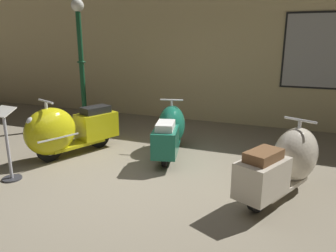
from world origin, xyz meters
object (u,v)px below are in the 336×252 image
object	(u,v)px
scooter_1	(170,130)
scooter_2	(286,162)
info_stanchion	(8,150)
scooter_0	(66,130)
lamppost	(81,60)

from	to	relation	value
scooter_1	scooter_2	bearing A→B (deg)	-129.00
scooter_1	info_stanchion	size ratio (longest dim) A/B	1.48
scooter_0	scooter_2	distance (m)	3.61
scooter_1	lamppost	xyz separation A→B (m)	(-2.56, 1.03, 1.11)
scooter_2	info_stanchion	bearing A→B (deg)	129.53
lamppost	info_stanchion	world-z (taller)	lamppost
scooter_0	info_stanchion	world-z (taller)	info_stanchion
scooter_0	scooter_2	world-z (taller)	scooter_0
scooter_1	lamppost	world-z (taller)	lamppost
scooter_1	scooter_0	bearing A→B (deg)	101.94
scooter_1	info_stanchion	distance (m)	2.59
scooter_1	info_stanchion	bearing A→B (deg)	122.82
scooter_1	scooter_2	distance (m)	2.18
lamppost	scooter_2	bearing A→B (deg)	-23.04
scooter_0	lamppost	xyz separation A→B (m)	(-0.94, 1.83, 1.07)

